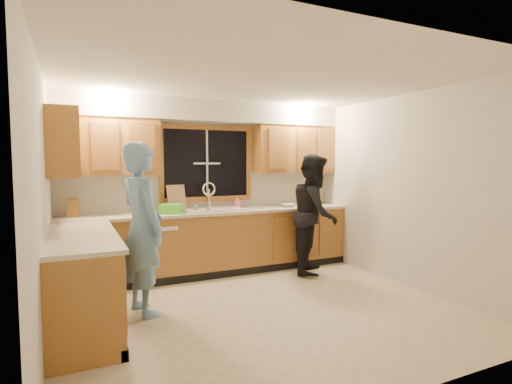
% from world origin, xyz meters
% --- Properties ---
extents(floor, '(4.20, 4.20, 0.00)m').
position_xyz_m(floor, '(0.00, 0.00, 0.00)').
color(floor, '#C0AF93').
rests_on(floor, ground).
extents(ceiling, '(4.20, 4.20, 0.00)m').
position_xyz_m(ceiling, '(0.00, 0.00, 2.50)').
color(ceiling, white).
extents(wall_back, '(4.20, 0.00, 4.20)m').
position_xyz_m(wall_back, '(0.00, 1.90, 1.25)').
color(wall_back, beige).
rests_on(wall_back, ground).
extents(wall_left, '(0.00, 3.80, 3.80)m').
position_xyz_m(wall_left, '(-2.10, 0.00, 1.25)').
color(wall_left, beige).
rests_on(wall_left, ground).
extents(wall_right, '(0.00, 3.80, 3.80)m').
position_xyz_m(wall_right, '(2.10, 0.00, 1.25)').
color(wall_right, beige).
rests_on(wall_right, ground).
extents(base_cabinets_back, '(4.20, 0.60, 0.88)m').
position_xyz_m(base_cabinets_back, '(0.00, 1.60, 0.44)').
color(base_cabinets_back, '#AD7232').
rests_on(base_cabinets_back, ground).
extents(base_cabinets_left, '(0.60, 1.90, 0.88)m').
position_xyz_m(base_cabinets_left, '(-1.80, 0.35, 0.44)').
color(base_cabinets_left, '#AD7232').
rests_on(base_cabinets_left, ground).
extents(countertop_back, '(4.20, 0.63, 0.04)m').
position_xyz_m(countertop_back, '(0.00, 1.58, 0.90)').
color(countertop_back, beige).
rests_on(countertop_back, base_cabinets_back).
extents(countertop_left, '(0.63, 1.90, 0.04)m').
position_xyz_m(countertop_left, '(-1.79, 0.35, 0.90)').
color(countertop_left, beige).
rests_on(countertop_left, base_cabinets_left).
extents(upper_cabinets_left, '(1.35, 0.33, 0.75)m').
position_xyz_m(upper_cabinets_left, '(-1.43, 1.73, 1.83)').
color(upper_cabinets_left, '#AD7232').
rests_on(upper_cabinets_left, wall_back).
extents(upper_cabinets_right, '(1.35, 0.33, 0.75)m').
position_xyz_m(upper_cabinets_right, '(1.43, 1.73, 1.83)').
color(upper_cabinets_right, '#AD7232').
rests_on(upper_cabinets_right, wall_back).
extents(upper_cabinets_return, '(0.33, 0.90, 0.75)m').
position_xyz_m(upper_cabinets_return, '(-1.94, 1.12, 1.83)').
color(upper_cabinets_return, '#AD7232').
rests_on(upper_cabinets_return, wall_left).
extents(soffit, '(4.20, 0.35, 0.30)m').
position_xyz_m(soffit, '(0.00, 1.72, 2.35)').
color(soffit, beige).
rests_on(soffit, wall_back).
extents(window_frame, '(1.44, 0.03, 1.14)m').
position_xyz_m(window_frame, '(0.00, 1.89, 1.60)').
color(window_frame, black).
rests_on(window_frame, wall_back).
extents(sink, '(0.86, 0.52, 0.57)m').
position_xyz_m(sink, '(0.00, 1.60, 0.86)').
color(sink, silver).
rests_on(sink, countertop_back).
extents(dishwasher, '(0.60, 0.56, 0.82)m').
position_xyz_m(dishwasher, '(-0.85, 1.59, 0.41)').
color(dishwasher, silver).
rests_on(dishwasher, floor).
extents(stove, '(0.58, 0.75, 0.90)m').
position_xyz_m(stove, '(-1.80, -0.22, 0.45)').
color(stove, silver).
rests_on(stove, floor).
extents(man, '(0.59, 0.76, 1.83)m').
position_xyz_m(man, '(-1.20, 0.44, 0.91)').
color(man, '#6F9FD2').
rests_on(man, floor).
extents(woman, '(1.04, 1.07, 1.73)m').
position_xyz_m(woman, '(1.35, 1.01, 0.87)').
color(woman, black).
rests_on(woman, floor).
extents(knife_block, '(0.14, 0.12, 0.24)m').
position_xyz_m(knife_block, '(-1.85, 1.69, 1.04)').
color(knife_block, '#9D672B').
rests_on(knife_block, countertop_back).
extents(cutting_board, '(0.29, 0.15, 0.37)m').
position_xyz_m(cutting_board, '(-0.49, 1.82, 1.11)').
color(cutting_board, tan).
rests_on(cutting_board, countertop_back).
extents(dish_crate, '(0.36, 0.35, 0.13)m').
position_xyz_m(dish_crate, '(-0.64, 1.52, 0.98)').
color(dish_crate, green).
rests_on(dish_crate, countertop_back).
extents(soap_bottle, '(0.09, 0.09, 0.19)m').
position_xyz_m(soap_bottle, '(0.43, 1.74, 1.01)').
color(soap_bottle, '#FA5F86').
rests_on(soap_bottle, countertop_back).
extents(bowl, '(0.22, 0.22, 0.05)m').
position_xyz_m(bowl, '(1.21, 1.53, 0.95)').
color(bowl, silver).
rests_on(bowl, countertop_back).
extents(can_left, '(0.07, 0.07, 0.13)m').
position_xyz_m(can_left, '(-0.30, 1.45, 0.98)').
color(can_left, beige).
rests_on(can_left, countertop_back).
extents(can_right, '(0.07, 0.07, 0.12)m').
position_xyz_m(can_right, '(-0.14, 1.40, 0.98)').
color(can_right, beige).
rests_on(can_right, countertop_back).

